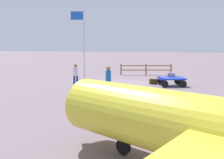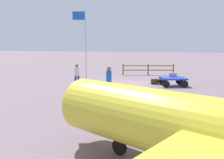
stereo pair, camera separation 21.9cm
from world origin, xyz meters
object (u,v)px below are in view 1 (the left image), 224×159
luggage_cart (171,80)px  airplane_near (214,132)px  suitcase_grey (153,81)px  worker_trailing (108,79)px  suitcase_tan (171,75)px  flagpole (82,39)px  worker_lead (76,74)px

luggage_cart → airplane_near: bearing=93.1°
luggage_cart → suitcase_grey: luggage_cart is taller
luggage_cart → worker_trailing: 5.46m
airplane_near → suitcase_tan: bearing=-87.1°
suitcase_tan → luggage_cart: bearing=88.2°
flagpole → worker_trailing: bearing=123.9°
suitcase_tan → worker_lead: worker_lead is taller
suitcase_grey → worker_trailing: 5.26m
suitcase_tan → airplane_near: (-0.65, 12.92, 0.48)m
worker_lead → flagpole: flagpole is taller
flagpole → worker_lead: bearing=98.1°
suitcase_tan → worker_trailing: worker_trailing is taller
flagpole → suitcase_tan: bearing=179.8°
worker_lead → flagpole: 3.48m
airplane_near → flagpole: size_ratio=1.61×
suitcase_grey → flagpole: (5.42, -0.01, 3.10)m
worker_lead → luggage_cart: bearing=-162.9°
suitcase_tan → suitcase_grey: (1.29, -0.02, -0.53)m
suitcase_grey → flagpole: 6.24m
worker_trailing → suitcase_tan: bearing=-127.3°
luggage_cart → suitcase_tan: size_ratio=3.82×
worker_lead → airplane_near: bearing=123.9°
suitcase_tan → worker_lead: 6.83m
luggage_cart → worker_trailing: (3.54, 4.12, 0.53)m
worker_lead → airplane_near: size_ratio=0.18×
suitcase_tan → flagpole: 7.18m
luggage_cart → suitcase_grey: size_ratio=3.34×
luggage_cart → worker_trailing: worker_trailing is taller
luggage_cart → suitcase_tan: suitcase_tan is taller
luggage_cart → flagpole: (6.69, -0.58, 2.85)m
worker_trailing → airplane_near: 9.27m
suitcase_grey → worker_lead: bearing=26.4°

